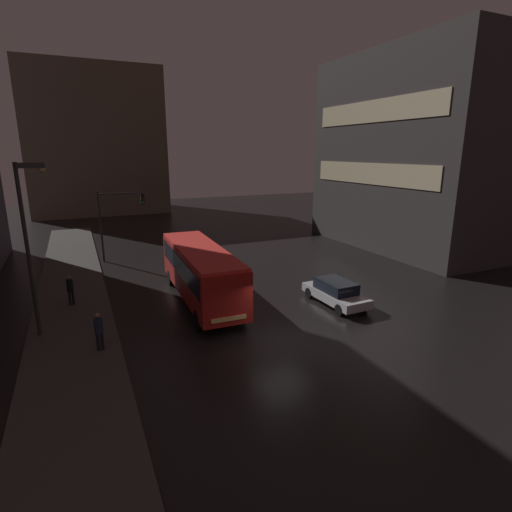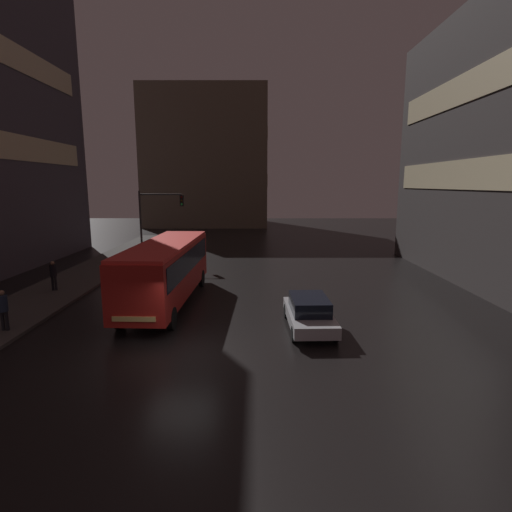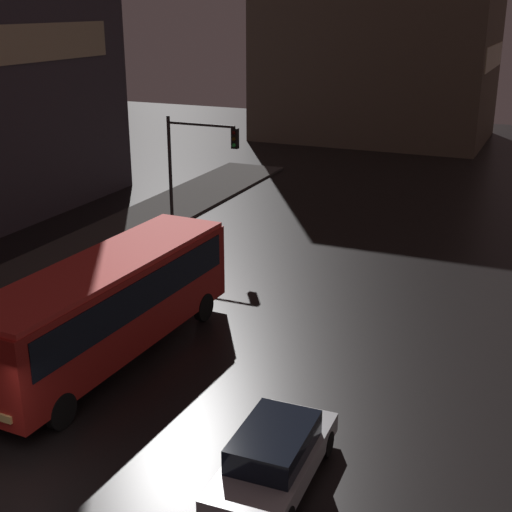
# 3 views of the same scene
# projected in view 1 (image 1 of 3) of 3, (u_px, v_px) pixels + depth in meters

# --- Properties ---
(ground_plane) EXTENTS (120.00, 120.00, 0.00)m
(ground_plane) POSITION_uv_depth(u_px,v_px,m) (282.00, 341.00, 18.85)
(ground_plane) COLOR black
(sidewalk_left) EXTENTS (4.00, 48.00, 0.15)m
(sidewalk_left) POSITION_uv_depth(u_px,v_px,m) (72.00, 299.00, 24.06)
(sidewalk_left) COLOR #3D3A38
(sidewalk_left) RESTS_ON ground
(building_right_block) EXTENTS (10.07, 17.92, 16.98)m
(building_right_block) POSITION_uv_depth(u_px,v_px,m) (415.00, 154.00, 36.15)
(building_right_block) COLOR #383333
(building_right_block) RESTS_ON ground
(building_far_backdrop) EXTENTS (18.07, 12.00, 19.90)m
(building_far_backdrop) POSITION_uv_depth(u_px,v_px,m) (96.00, 142.00, 57.41)
(building_far_backdrop) COLOR brown
(building_far_backdrop) RESTS_ON ground
(bus_near) EXTENTS (2.93, 10.48, 3.28)m
(bus_near) POSITION_uv_depth(u_px,v_px,m) (201.00, 269.00, 23.39)
(bus_near) COLOR #AD1E19
(bus_near) RESTS_ON ground
(car_taxi) EXTENTS (1.97, 4.44, 1.42)m
(car_taxi) POSITION_uv_depth(u_px,v_px,m) (336.00, 292.00, 23.27)
(car_taxi) COLOR #B7B7BC
(car_taxi) RESTS_ON ground
(pedestrian_near) EXTENTS (0.48, 0.48, 1.75)m
(pedestrian_near) POSITION_uv_depth(u_px,v_px,m) (99.00, 328.00, 17.44)
(pedestrian_near) COLOR black
(pedestrian_near) RESTS_ON sidewalk_left
(pedestrian_mid) EXTENTS (0.50, 0.50, 1.73)m
(pedestrian_mid) POSITION_uv_depth(u_px,v_px,m) (70.00, 288.00, 22.70)
(pedestrian_mid) COLOR black
(pedestrian_mid) RESTS_ON sidewalk_left
(traffic_light_main) EXTENTS (3.62, 0.35, 5.74)m
(traffic_light_main) POSITION_uv_depth(u_px,v_px,m) (117.00, 212.00, 32.01)
(traffic_light_main) COLOR #2D2D2D
(traffic_light_main) RESTS_ON ground
(street_lamp_sidewalk) EXTENTS (1.25, 0.36, 8.09)m
(street_lamp_sidewalk) POSITION_uv_depth(u_px,v_px,m) (30.00, 225.00, 17.96)
(street_lamp_sidewalk) COLOR #2D2D2D
(street_lamp_sidewalk) RESTS_ON sidewalk_left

